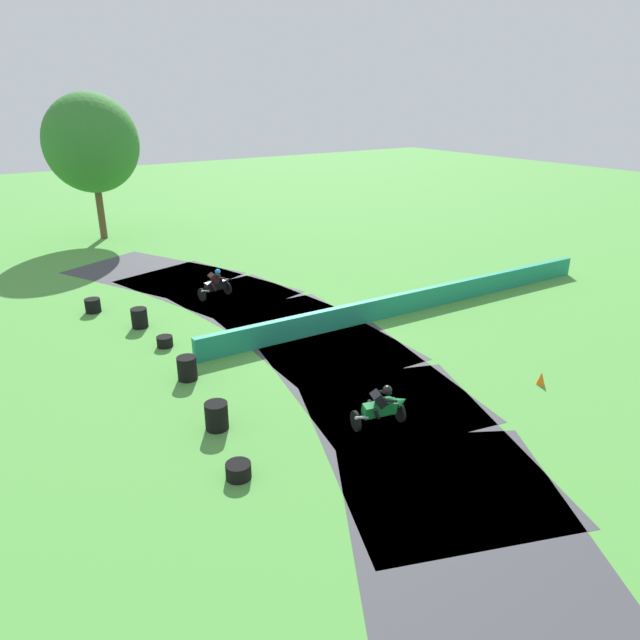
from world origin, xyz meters
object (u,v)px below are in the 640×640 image
(motorcycle_chase_black, at_px, (216,284))
(tire_stack_extra_b, at_px, (93,305))
(tire_stack_near, at_px, (238,471))
(tire_stack_extra_a, at_px, (139,318))
(tire_stack_mid_a, at_px, (217,416))
(tire_stack_mid_b, at_px, (187,368))
(motorcycle_lead_green, at_px, (382,406))
(tire_stack_far, at_px, (165,341))
(traffic_cone, at_px, (541,378))

(motorcycle_chase_black, relative_size, tire_stack_extra_b, 2.57)
(tire_stack_near, xyz_separation_m, tire_stack_extra_b, (-0.02, 14.03, 0.10))
(tire_stack_extra_a, bearing_deg, tire_stack_mid_a, -93.93)
(tire_stack_mid_a, bearing_deg, tire_stack_mid_b, 82.13)
(motorcycle_chase_black, bearing_deg, motorcycle_lead_green, -93.53)
(motorcycle_lead_green, height_order, tire_stack_far, motorcycle_lead_green)
(tire_stack_extra_b, bearing_deg, tire_stack_far, -76.19)
(tire_stack_mid_b, relative_size, tire_stack_far, 1.34)
(motorcycle_chase_black, xyz_separation_m, tire_stack_extra_a, (-4.14, -1.63, -0.26))
(motorcycle_chase_black, distance_m, tire_stack_mid_b, 8.26)
(motorcycle_chase_black, height_order, tire_stack_extra_b, motorcycle_chase_black)
(motorcycle_lead_green, xyz_separation_m, tire_stack_mid_a, (-3.95, 2.53, -0.25))
(motorcycle_lead_green, distance_m, tire_stack_extra_a, 11.80)
(motorcycle_lead_green, relative_size, tire_stack_far, 2.85)
(tire_stack_extra_b, bearing_deg, tire_stack_mid_b, -83.15)
(tire_stack_far, bearing_deg, tire_stack_near, -98.32)
(tire_stack_extra_a, height_order, tire_stack_extra_b, tire_stack_extra_a)
(tire_stack_mid_b, distance_m, tire_stack_extra_b, 8.36)
(tire_stack_mid_a, bearing_deg, motorcycle_lead_green, -32.69)
(traffic_cone, bearing_deg, tire_stack_far, 132.99)
(motorcycle_chase_black, height_order, tire_stack_extra_a, motorcycle_chase_black)
(tire_stack_near, distance_m, traffic_cone, 10.47)
(tire_stack_near, bearing_deg, motorcycle_lead_green, -1.86)
(tire_stack_near, height_order, tire_stack_far, same)
(motorcycle_lead_green, relative_size, tire_stack_mid_b, 2.13)
(tire_stack_extra_a, xyz_separation_m, traffic_cone, (9.31, -12.23, -0.18))
(tire_stack_far, bearing_deg, motorcycle_lead_green, -70.32)
(tire_stack_far, bearing_deg, traffic_cone, -47.01)
(tire_stack_near, bearing_deg, traffic_cone, -5.85)
(tire_stack_near, bearing_deg, tire_stack_far, 81.68)
(tire_stack_extra_a, bearing_deg, tire_stack_near, -95.70)
(motorcycle_lead_green, bearing_deg, tire_stack_near, 178.14)
(tire_stack_mid_b, bearing_deg, motorcycle_chase_black, 58.77)
(tire_stack_extra_a, xyz_separation_m, tire_stack_extra_b, (-1.14, 2.86, -0.10))
(motorcycle_chase_black, xyz_separation_m, tire_stack_mid_a, (-4.74, -10.41, -0.26))
(motorcycle_lead_green, distance_m, tire_stack_extra_b, 14.87)
(tire_stack_extra_a, bearing_deg, motorcycle_lead_green, -73.54)
(tire_stack_mid_b, bearing_deg, tire_stack_mid_a, -97.87)
(motorcycle_lead_green, xyz_separation_m, tire_stack_extra_a, (-3.34, 11.31, -0.25))
(tire_stack_extra_b, bearing_deg, motorcycle_chase_black, -13.20)
(tire_stack_near, xyz_separation_m, tire_stack_far, (1.28, 8.74, 0.00))
(tire_stack_mid_a, bearing_deg, tire_stack_near, -102.10)
(motorcycle_lead_green, height_order, motorcycle_chase_black, motorcycle_chase_black)
(tire_stack_far, xyz_separation_m, tire_stack_extra_b, (-1.30, 5.29, 0.10))
(tire_stack_mid_b, bearing_deg, traffic_cone, -35.76)
(motorcycle_chase_black, bearing_deg, tire_stack_mid_a, -114.51)
(motorcycle_chase_black, bearing_deg, tire_stack_extra_b, 166.80)
(motorcycle_chase_black, height_order, tire_stack_near, motorcycle_chase_black)
(motorcycle_chase_black, height_order, tire_stack_mid_a, motorcycle_chase_black)
(traffic_cone, bearing_deg, tire_stack_extra_b, 124.67)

